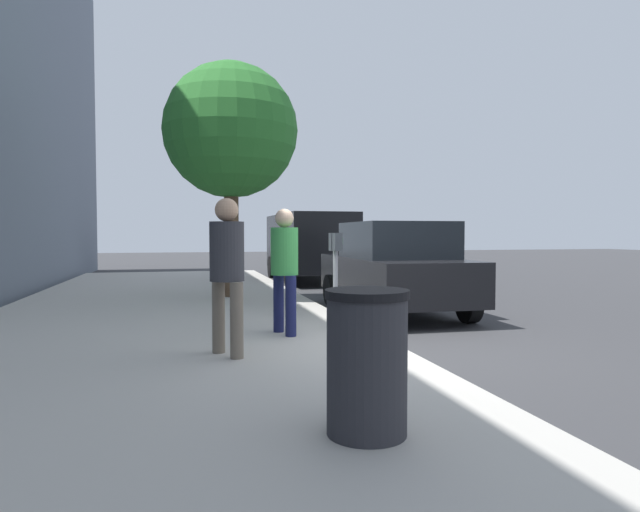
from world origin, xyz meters
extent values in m
plane|color=#38383A|center=(0.00, 0.00, 0.00)|extent=(80.00, 80.00, 0.00)
cube|color=#B7B2A8|center=(0.00, 3.00, 0.07)|extent=(28.00, 6.00, 0.15)
cylinder|color=gray|center=(0.76, 0.48, 0.72)|extent=(0.07, 0.07, 1.15)
cube|color=#383D42|center=(0.66, 0.48, 1.43)|extent=(0.16, 0.11, 0.26)
cube|color=#383D42|center=(0.86, 0.48, 1.43)|extent=(0.16, 0.11, 0.26)
cube|color=#268C33|center=(0.66, 0.42, 1.45)|extent=(0.10, 0.01, 0.10)
cube|color=#268C33|center=(0.86, 0.42, 1.45)|extent=(0.10, 0.01, 0.10)
cylinder|color=#191E4C|center=(0.82, 1.30, 0.56)|extent=(0.15, 0.15, 0.83)
cylinder|color=#191E4C|center=(0.45, 1.20, 0.56)|extent=(0.15, 0.15, 0.83)
cylinder|color=green|center=(0.63, 1.25, 1.31)|extent=(0.38, 0.38, 0.66)
sphere|color=beige|center=(0.63, 1.25, 1.76)|extent=(0.26, 0.26, 0.26)
cylinder|color=#726656|center=(-0.34, 2.21, 0.58)|extent=(0.15, 0.15, 0.86)
cylinder|color=#726656|center=(-0.69, 2.03, 0.58)|extent=(0.15, 0.15, 0.86)
cylinder|color=#333338|center=(-0.51, 2.12, 1.35)|extent=(0.39, 0.39, 0.68)
sphere|color=tan|center=(-0.51, 2.12, 1.82)|extent=(0.27, 0.27, 0.27)
cube|color=black|center=(3.13, -1.35, 0.71)|extent=(4.44, 1.93, 0.76)
cube|color=black|center=(2.93, -1.35, 1.43)|extent=(2.24, 1.74, 0.68)
cylinder|color=black|center=(4.58, -0.51, 0.33)|extent=(0.66, 0.23, 0.66)
cylinder|color=black|center=(4.54, -2.25, 0.33)|extent=(0.66, 0.23, 0.66)
cylinder|color=black|center=(1.72, -0.45, 0.33)|extent=(0.66, 0.23, 0.66)
cylinder|color=black|center=(1.68, -2.19, 0.33)|extent=(0.66, 0.23, 0.66)
cube|color=black|center=(10.45, -1.35, 1.28)|extent=(5.21, 2.03, 1.80)
cylinder|color=black|center=(12.15, -0.41, 0.38)|extent=(0.76, 0.22, 0.76)
cylinder|color=black|center=(12.14, -2.31, 0.38)|extent=(0.76, 0.22, 0.76)
cylinder|color=black|center=(8.77, -0.39, 0.38)|extent=(0.76, 0.22, 0.76)
cylinder|color=black|center=(8.76, -2.29, 0.38)|extent=(0.76, 0.22, 0.76)
cylinder|color=brown|center=(5.41, 1.57, 1.55)|extent=(0.32, 0.32, 2.79)
sphere|color=#2E782D|center=(5.41, 1.57, 3.83)|extent=(2.96, 2.96, 2.96)
cylinder|color=#2D2D33|center=(-3.21, 1.37, 0.62)|extent=(0.56, 0.56, 0.95)
cylinder|color=black|center=(-3.21, 1.37, 1.13)|extent=(0.59, 0.59, 0.06)
camera|label=1|loc=(-6.74, 2.60, 1.55)|focal=30.34mm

